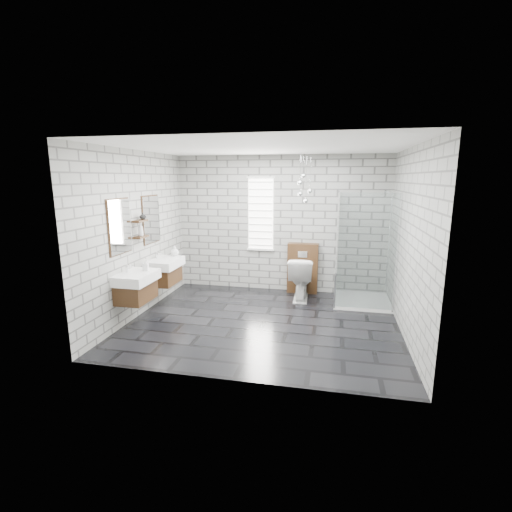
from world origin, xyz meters
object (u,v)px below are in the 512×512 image
(vanity_left, at_px, (134,279))
(vanity_right, at_px, (163,264))
(cistern_panel, at_px, (303,268))
(toilet, at_px, (301,278))
(shower_enclosure, at_px, (357,277))

(vanity_left, distance_m, vanity_right, 0.99)
(vanity_left, height_order, cistern_panel, vanity_left)
(vanity_right, distance_m, cistern_panel, 2.70)
(vanity_left, xyz_separation_m, toilet, (2.38, 1.84, -0.35))
(vanity_left, relative_size, cistern_panel, 1.57)
(vanity_right, distance_m, toilet, 2.55)
(vanity_left, relative_size, shower_enclosure, 0.77)
(cistern_panel, bearing_deg, shower_enclosure, -26.66)
(toilet, bearing_deg, shower_enclosure, 172.05)
(vanity_right, relative_size, cistern_panel, 1.57)
(vanity_right, height_order, toilet, vanity_right)
(cistern_panel, bearing_deg, vanity_right, -152.09)
(toilet, bearing_deg, vanity_right, 17.72)
(toilet, bearing_deg, cistern_panel, -91.96)
(vanity_right, relative_size, toilet, 1.94)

